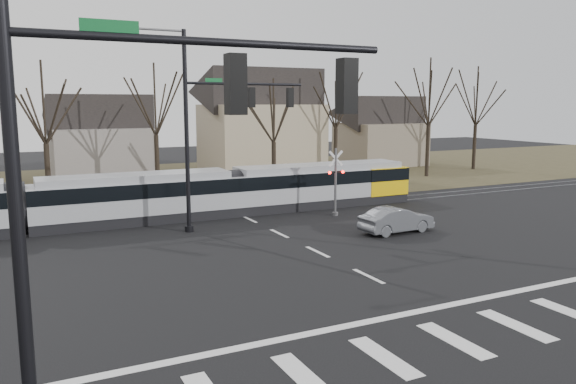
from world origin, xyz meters
name	(u,v)px	position (x,y,z in m)	size (l,w,h in m)	color
ground	(401,292)	(0.00, 0.00, 0.00)	(140.00, 140.00, 0.00)	black
grass_verge	(170,181)	(0.00, 32.00, 0.01)	(140.00, 28.00, 0.01)	#38331E
crosswalk	(486,332)	(0.00, -4.00, 0.01)	(27.00, 2.60, 0.01)	silver
stop_line	(435,308)	(0.00, -1.80, 0.01)	(28.00, 0.35, 0.01)	silver
lane_dashes	(237,213)	(0.00, 16.00, 0.01)	(0.18, 30.00, 0.01)	silver
rail_pair	(238,213)	(0.00, 15.80, 0.03)	(90.00, 1.52, 0.06)	#59595E
tram	(134,196)	(-6.08, 16.00, 1.49)	(36.03, 2.67, 2.73)	gray
sedan	(397,220)	(5.53, 7.58, 0.66)	(4.11, 1.64, 1.33)	#52545A
signal_pole_near_left	(122,158)	(-10.41, -6.00, 5.70)	(9.28, 0.44, 10.20)	black
signal_pole_far	(216,121)	(-2.41, 12.50, 5.70)	(9.28, 0.44, 10.20)	black
rail_crossing_signal	(336,184)	(5.00, 12.79, 1.89)	(1.08, 0.36, 4.00)	#59595B
tree_row	(213,125)	(2.00, 26.00, 5.00)	(59.20, 7.20, 10.00)	black
house_b	(100,134)	(-5.00, 36.00, 3.97)	(8.64, 7.56, 7.65)	slate
house_c	(261,118)	(9.00, 33.00, 5.23)	(10.80, 8.64, 10.10)	gray
house_d	(380,128)	(24.00, 35.00, 3.97)	(8.64, 7.56, 7.65)	#6D6150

